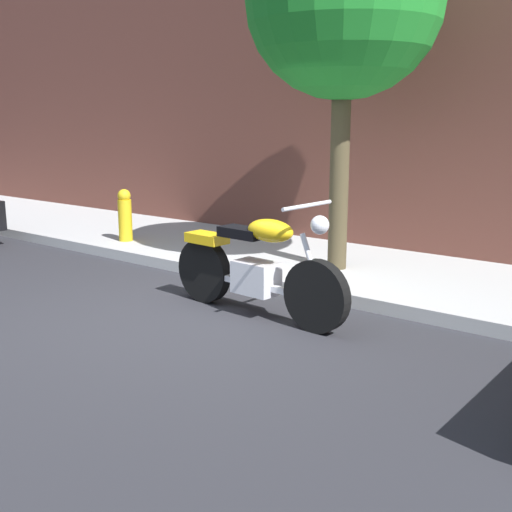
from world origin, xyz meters
The scene contains 4 objects.
ground_plane centered at (0.00, 0.00, 0.00)m, with size 60.00×60.00×0.00m, color #28282D.
sidewalk centered at (0.00, 2.51, 0.07)m, with size 20.92×2.41×0.14m, color #A9A9A9.
motorcycle centered at (0.53, 0.53, 0.48)m, with size 2.15×0.70×1.18m.
fire_hydrant centered at (-2.92, 1.83, 0.46)m, with size 0.20×0.20×0.91m.
Camera 1 is at (4.16, -4.19, 1.93)m, focal length 43.87 mm.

